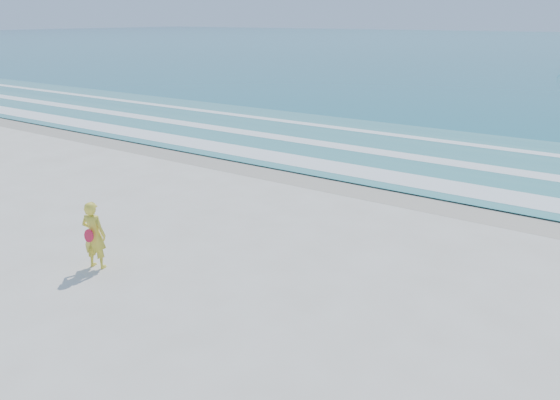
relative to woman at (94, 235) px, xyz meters
The scene contains 7 objects.
ground 1.90m from the woman, 21.08° to the right, with size 400.00×400.00×0.00m, color silver.
wet_sand 8.56m from the woman, 78.92° to the left, with size 400.00×2.40×0.00m, color #B2A893.
shallow 13.49m from the woman, 83.01° to the left, with size 400.00×10.00×0.01m, color #59B7AD.
foam_near 9.83m from the woman, 80.38° to the left, with size 400.00×1.40×0.01m, color white.
foam_mid 12.69m from the woman, 82.57° to the left, with size 400.00×0.90×0.01m, color white.
foam_far 15.97m from the woman, 84.10° to the left, with size 400.00×0.60×0.01m, color white.
woman is the anchor object (origin of this frame).
Camera 1 is at (7.46, -5.71, 5.00)m, focal length 35.00 mm.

